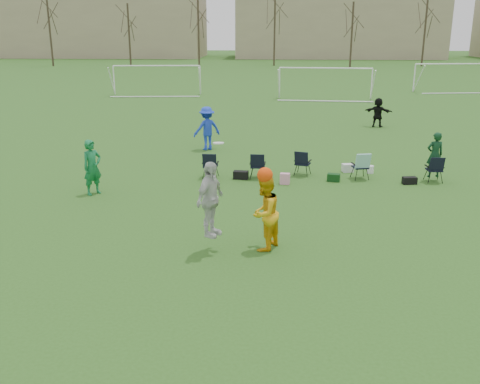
# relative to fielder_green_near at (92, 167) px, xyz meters

# --- Properties ---
(ground) EXTENTS (260.00, 260.00, 0.00)m
(ground) POSITION_rel_fielder_green_near_xyz_m (6.25, -5.46, -0.94)
(ground) COLOR #2C581B
(ground) RESTS_ON ground
(fielder_green_near) EXTENTS (0.78, 0.82, 1.88)m
(fielder_green_near) POSITION_rel_fielder_green_near_xyz_m (0.00, 0.00, 0.00)
(fielder_green_near) COLOR #14713C
(fielder_green_near) RESTS_ON ground
(fielder_blue) EXTENTS (1.49, 1.29, 2.00)m
(fielder_blue) POSITION_rel_fielder_green_near_xyz_m (3.04, 7.19, 0.06)
(fielder_blue) COLOR blue
(fielder_blue) RESTS_ON ground
(fielder_black) EXTENTS (1.62, 1.02, 1.66)m
(fielder_black) POSITION_rel_fielder_green_near_xyz_m (12.08, 13.75, -0.11)
(fielder_black) COLOR black
(fielder_black) RESTS_ON ground
(center_contest) EXTENTS (2.32, 1.47, 2.84)m
(center_contest) POSITION_rel_fielder_green_near_xyz_m (5.32, -4.53, 0.23)
(center_contest) COLOR silver
(center_contest) RESTS_ON ground
(sideline_setup) EXTENTS (8.92, 2.19, 1.83)m
(sideline_setup) POSITION_rel_fielder_green_near_xyz_m (8.39, 2.45, -0.40)
(sideline_setup) COLOR #0E361C
(sideline_setup) RESTS_ON ground
(goal_left) EXTENTS (7.39, 0.76, 2.46)m
(goal_left) POSITION_rel_fielder_green_near_xyz_m (-3.75, 28.54, 0.98)
(goal_left) COLOR white
(goal_left) RESTS_ON ground
(goal_mid) EXTENTS (7.40, 0.63, 2.46)m
(goal_mid) POSITION_rel_fielder_green_near_xyz_m (10.25, 26.54, 0.98)
(goal_mid) COLOR white
(goal_mid) RESTS_ON ground
(goal_right) EXTENTS (7.35, 1.14, 2.46)m
(goal_right) POSITION_rel_fielder_green_near_xyz_m (22.25, 32.54, 0.98)
(goal_right) COLOR white
(goal_right) RESTS_ON ground
(tree_line) EXTENTS (110.28, 3.28, 11.40)m
(tree_line) POSITION_rel_fielder_green_near_xyz_m (6.48, 64.38, 4.15)
(tree_line) COLOR #382B21
(tree_line) RESTS_ON ground
(building_row) EXTENTS (126.00, 16.00, 13.00)m
(building_row) POSITION_rel_fielder_green_near_xyz_m (12.97, 90.54, 5.05)
(building_row) COLOR tan
(building_row) RESTS_ON ground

